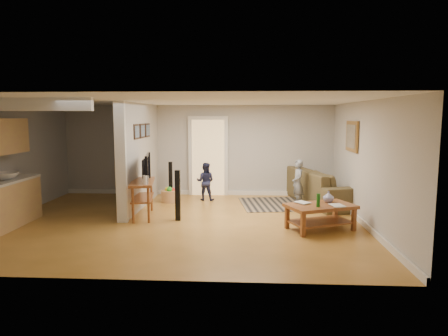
{
  "coord_description": "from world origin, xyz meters",
  "views": [
    {
      "loc": [
        1.36,
        -8.06,
        2.18
      ],
      "look_at": [
        0.89,
        0.34,
        1.1
      ],
      "focal_mm": 32.0,
      "sensor_mm": 36.0,
      "label": 1
    }
  ],
  "objects": [
    {
      "name": "speaker_left",
      "position": [
        -0.08,
        0.13,
        0.54
      ],
      "size": [
        0.11,
        0.11,
        1.07
      ],
      "primitive_type": "cube",
      "rotation": [
        0.0,
        0.0,
        0.04
      ],
      "color": "black",
      "rests_on": "ground"
    },
    {
      "name": "child",
      "position": [
        2.61,
        1.57,
        0.0
      ],
      "size": [
        0.34,
        0.46,
        1.16
      ],
      "primitive_type": "imported",
      "rotation": [
        0.0,
        0.0,
        -1.41
      ],
      "color": "gray",
      "rests_on": "ground"
    },
    {
      "name": "area_rug",
      "position": [
        2.41,
        1.86,
        0.01
      ],
      "size": [
        2.52,
        2.0,
        0.01
      ],
      "primitive_type": "cube",
      "rotation": [
        0.0,
        0.0,
        0.14
      ],
      "color": "black",
      "rests_on": "ground"
    },
    {
      "name": "tv_console",
      "position": [
        -0.89,
        0.4,
        0.72
      ],
      "size": [
        0.69,
        1.33,
        1.09
      ],
      "rotation": [
        0.0,
        0.0,
        0.18
      ],
      "color": "brown",
      "rests_on": "ground"
    },
    {
      "name": "ground",
      "position": [
        0.0,
        0.0,
        0.0
      ],
      "size": [
        7.5,
        7.5,
        0.0
      ],
      "primitive_type": "plane",
      "color": "olive",
      "rests_on": "ground"
    },
    {
      "name": "toy_basket",
      "position": [
        -0.6,
        1.95,
        0.17
      ],
      "size": [
        0.46,
        0.46,
        0.41
      ],
      "color": "#A67448",
      "rests_on": "ground"
    },
    {
      "name": "coffee_table",
      "position": [
        2.81,
        -0.4,
        0.39
      ],
      "size": [
        1.46,
        1.18,
        0.75
      ],
      "rotation": [
        0.0,
        0.0,
        0.41
      ],
      "color": "brown",
      "rests_on": "ground"
    },
    {
      "name": "room_shell",
      "position": [
        -1.07,
        0.43,
        1.46
      ],
      "size": [
        7.54,
        6.02,
        2.52
      ],
      "color": "beige",
      "rests_on": "ground"
    },
    {
      "name": "toddler",
      "position": [
        0.29,
        2.21,
        0.0
      ],
      "size": [
        0.53,
        0.43,
        1.0
      ],
      "primitive_type": "imported",
      "rotation": [
        0.0,
        0.0,
        3.02
      ],
      "color": "#1E203F",
      "rests_on": "ground"
    },
    {
      "name": "speaker_right",
      "position": [
        -0.69,
        2.52,
        0.49
      ],
      "size": [
        0.11,
        0.11,
        0.98
      ],
      "primitive_type": "cube",
      "rotation": [
        0.0,
        0.0,
        0.08
      ],
      "color": "black",
      "rests_on": "ground"
    },
    {
      "name": "sofa",
      "position": [
        3.3,
        2.2,
        0.0
      ],
      "size": [
        1.87,
        3.08,
        0.84
      ],
      "primitive_type": "imported",
      "rotation": [
        0.0,
        0.0,
        1.85
      ],
      "color": "#3F3C1F",
      "rests_on": "ground"
    }
  ]
}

